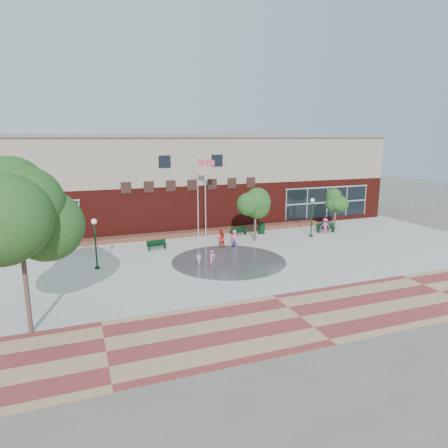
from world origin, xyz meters
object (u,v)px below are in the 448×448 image
object	(u,v)px
bench_left	(157,247)
child_splash	(211,259)
tree_big_left	(18,212)
flagpole_right	(206,194)
trash_can	(261,228)
flagpole_left	(198,193)

from	to	relation	value
bench_left	child_splash	xyz separation A→B (m)	(2.70, -5.72, 0.36)
tree_big_left	flagpole_right	bearing A→B (deg)	45.64
flagpole_right	trash_can	size ratio (longest dim) A/B	6.91
tree_big_left	child_splash	bearing A→B (deg)	29.26
flagpole_left	trash_can	xyz separation A→B (m)	(6.12, -0.18, -3.61)
flagpole_left	bench_left	size ratio (longest dim) A/B	4.55
trash_can	child_splash	distance (m)	10.84
bench_left	child_splash	distance (m)	6.34
tree_big_left	trash_can	bearing A→B (deg)	36.67
flagpole_left	bench_left	distance (m)	6.14
flagpole_left	bench_left	bearing A→B (deg)	-137.18
tree_big_left	child_splash	world-z (taller)	tree_big_left
flagpole_right	trash_can	bearing A→B (deg)	6.38
flagpole_left	flagpole_right	xyz separation A→B (m)	(0.43, -0.83, 0.02)
flagpole_left	child_splash	size ratio (longest dim) A/B	6.04
flagpole_right	tree_big_left	bearing A→B (deg)	-134.48
flagpole_left	tree_big_left	world-z (taller)	tree_big_left
tree_big_left	child_splash	xyz separation A→B (m)	(10.98, 6.15, -5.13)
flagpole_left	child_splash	bearing A→B (deg)	-85.17
flagpole_left	trash_can	size ratio (longest dim) A/B	6.91
trash_can	bench_left	bearing A→B (deg)	-169.14
child_splash	tree_big_left	bearing A→B (deg)	-9.38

